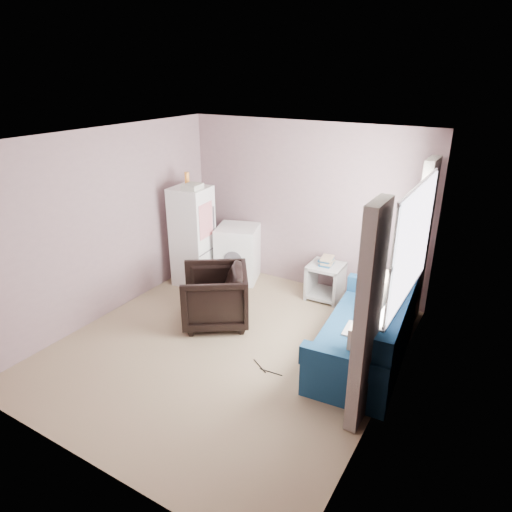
{
  "coord_description": "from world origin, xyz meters",
  "views": [
    {
      "loc": [
        2.73,
        -3.92,
        3.16
      ],
      "look_at": [
        0.05,
        0.6,
        1.0
      ],
      "focal_mm": 32.0,
      "sensor_mm": 36.0,
      "label": 1
    }
  ],
  "objects_px": {
    "side_table": "(325,279)",
    "fridge": "(193,236)",
    "sofa": "(369,336)",
    "armchair": "(215,294)",
    "washing_machine": "(238,252)"
  },
  "relations": [
    {
      "from": "fridge",
      "to": "side_table",
      "type": "relative_size",
      "value": 2.66
    },
    {
      "from": "fridge",
      "to": "sofa",
      "type": "distance_m",
      "value": 3.15
    },
    {
      "from": "washing_machine",
      "to": "side_table",
      "type": "height_order",
      "value": "washing_machine"
    },
    {
      "from": "side_table",
      "to": "fridge",
      "type": "bearing_deg",
      "value": -164.68
    },
    {
      "from": "armchair",
      "to": "fridge",
      "type": "bearing_deg",
      "value": -164.94
    },
    {
      "from": "side_table",
      "to": "sofa",
      "type": "distance_m",
      "value": 1.6
    },
    {
      "from": "armchair",
      "to": "washing_machine",
      "type": "height_order",
      "value": "washing_machine"
    },
    {
      "from": "fridge",
      "to": "washing_machine",
      "type": "xyz_separation_m",
      "value": [
        0.52,
        0.46,
        -0.32
      ]
    },
    {
      "from": "sofa",
      "to": "armchair",
      "type": "bearing_deg",
      "value": -179.37
    },
    {
      "from": "fridge",
      "to": "sofa",
      "type": "bearing_deg",
      "value": -17.66
    },
    {
      "from": "side_table",
      "to": "sofa",
      "type": "height_order",
      "value": "sofa"
    },
    {
      "from": "fridge",
      "to": "side_table",
      "type": "bearing_deg",
      "value": 9.98
    },
    {
      "from": "armchair",
      "to": "washing_machine",
      "type": "relative_size",
      "value": 0.97
    },
    {
      "from": "armchair",
      "to": "side_table",
      "type": "xyz_separation_m",
      "value": [
        0.98,
        1.41,
        -0.12
      ]
    },
    {
      "from": "side_table",
      "to": "sofa",
      "type": "bearing_deg",
      "value": -49.2
    }
  ]
}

